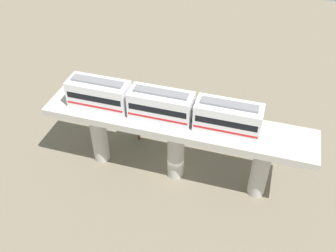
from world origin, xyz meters
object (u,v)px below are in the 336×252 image
at_px(tree_near_viaduct, 137,116).
at_px(train, 161,105).
at_px(parked_car_orange, 253,138).
at_px(parked_car_white, 189,123).

bearing_deg(tree_near_viaduct, train, -134.62).
distance_m(parked_car_orange, parked_car_white, 8.69).
relative_size(train, tree_near_viaduct, 3.76).
xyz_separation_m(parked_car_orange, tree_near_viaduct, (-3.69, 14.27, 3.05)).
distance_m(parked_car_orange, tree_near_viaduct, 15.05).
distance_m(train, tree_near_viaduct, 8.79).
bearing_deg(parked_car_orange, parked_car_white, 75.40).
xyz_separation_m(train, tree_near_viaduct, (4.52, 4.58, -5.99)).
height_order(train, tree_near_viaduct, train).
xyz_separation_m(train, parked_car_orange, (8.21, -9.69, -9.04)).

